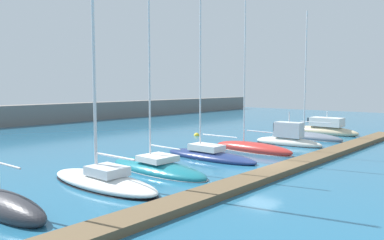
% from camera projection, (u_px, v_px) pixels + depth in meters
% --- Properties ---
extents(ground_plane, '(123.67, 123.67, 0.00)m').
position_uv_depth(ground_plane, '(260.00, 167.00, 25.81)').
color(ground_plane, '#236084').
extents(dock_pier, '(47.53, 1.67, 0.38)m').
position_uv_depth(dock_pier, '(284.00, 168.00, 24.59)').
color(dock_pier, brown).
rests_on(dock_pier, ground_plane).
extents(breakwater_seawall, '(111.30, 2.88, 2.85)m').
position_uv_depth(breakwater_seawall, '(7.00, 116.00, 52.05)').
color(breakwater_seawall, slate).
rests_on(breakwater_seawall, ground_plane).
extents(sailboat_charcoal_second, '(1.96, 6.35, 10.63)m').
position_uv_depth(sailboat_charcoal_second, '(4.00, 205.00, 16.49)').
color(sailboat_charcoal_second, '#2D2D33').
rests_on(sailboat_charcoal_second, ground_plane).
extents(sailboat_white_third, '(2.87, 8.42, 16.24)m').
position_uv_depth(sailboat_white_third, '(103.00, 179.00, 20.96)').
color(sailboat_white_third, white).
rests_on(sailboat_white_third, ground_plane).
extents(sailboat_teal_fourth, '(3.01, 8.63, 13.04)m').
position_uv_depth(sailboat_teal_fourth, '(157.00, 168.00, 24.68)').
color(sailboat_teal_fourth, '#19707F').
rests_on(sailboat_teal_fourth, ground_plane).
extents(sailboat_navy_fifth, '(2.36, 8.24, 17.53)m').
position_uv_depth(sailboat_navy_fifth, '(209.00, 154.00, 28.91)').
color(sailboat_navy_fifth, navy).
rests_on(sailboat_navy_fifth, ground_plane).
extents(sailboat_red_sixth, '(1.97, 7.48, 14.76)m').
position_uv_depth(sailboat_red_sixth, '(253.00, 148.00, 31.97)').
color(sailboat_red_sixth, '#B72D28').
rests_on(sailboat_red_sixth, ground_plane).
extents(motorboat_ivory_seventh, '(2.05, 6.59, 3.46)m').
position_uv_depth(motorboat_ivory_seventh, '(288.00, 139.00, 35.61)').
color(motorboat_ivory_seventh, silver).
rests_on(motorboat_ivory_seventh, ground_plane).
extents(sailboat_slate_eighth, '(1.97, 7.89, 13.52)m').
position_uv_depth(sailboat_slate_eighth, '(306.00, 137.00, 39.75)').
color(sailboat_slate_eighth, slate).
rests_on(sailboat_slate_eighth, ground_plane).
extents(motorboat_sand_ninth, '(2.17, 7.83, 2.96)m').
position_uv_depth(motorboat_sand_ninth, '(324.00, 129.00, 43.63)').
color(motorboat_sand_ninth, beige).
rests_on(motorboat_sand_ninth, ground_plane).
extents(mooring_buoy_yellow, '(0.63, 0.63, 0.63)m').
position_uv_depth(mooring_buoy_yellow, '(197.00, 136.00, 42.33)').
color(mooring_buoy_yellow, yellow).
rests_on(mooring_buoy_yellow, ground_plane).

